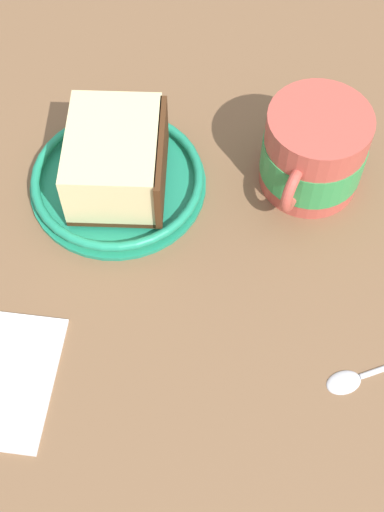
{
  "coord_description": "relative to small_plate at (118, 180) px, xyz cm",
  "views": [
    {
      "loc": [
        10.54,
        -37.31,
        54.85
      ],
      "look_at": [
        0.95,
        -7.85,
        3.0
      ],
      "focal_mm": 49.21,
      "sensor_mm": 36.0,
      "label": 1
    }
  ],
  "objects": [
    {
      "name": "teaspoon",
      "position": [
        26.3,
        -11.92,
        -0.54
      ],
      "size": [
        9.99,
        8.05,
        0.8
      ],
      "color": "silver",
      "rests_on": "ground_plane"
    },
    {
      "name": "cake_slice",
      "position": [
        0.26,
        0.08,
        3.23
      ],
      "size": [
        11.56,
        12.85,
        6.37
      ],
      "color": "#472814",
      "rests_on": "small_plate"
    },
    {
      "name": "ground_plane",
      "position": [
        8.84,
        0.82,
        -2.29
      ],
      "size": [
        154.38,
        154.38,
        2.79
      ],
      "primitive_type": "cube",
      "color": "brown"
    },
    {
      "name": "tea_mug",
      "position": [
        17.21,
        6.41,
        3.33
      ],
      "size": [
        9.66,
        11.99,
        8.76
      ],
      "color": "#BF4C3F",
      "rests_on": "ground_plane"
    },
    {
      "name": "small_plate",
      "position": [
        0.0,
        0.0,
        0.0
      ],
      "size": [
        16.98,
        16.98,
        1.81
      ],
      "color": "#1E8C66",
      "rests_on": "ground_plane"
    }
  ]
}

